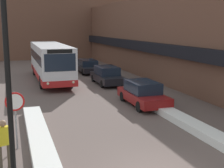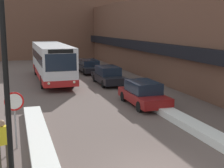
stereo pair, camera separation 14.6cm
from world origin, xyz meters
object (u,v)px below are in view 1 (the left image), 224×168
Objects in this scene: city_bus at (50,61)px; parked_car_back at (88,66)px; parked_car_middle at (107,75)px; street_lamp at (18,61)px; parked_car_front at (143,93)px; pedestrian at (4,140)px; stop_sign at (15,108)px.

city_bus is 2.55× the size of parked_car_back.
parked_car_middle is 0.74× the size of street_lamp.
city_bus is 19.76m from street_lamp.
city_bus reaches higher than parked_car_middle.
parked_car_middle is 0.99× the size of parked_car_back.
pedestrian reaches higher than parked_car_front.
stop_sign is 4.08m from street_lamp.
parked_car_front is (4.37, -10.96, -1.04)m from city_bus.
parked_car_back is at bearing 68.50° from stop_sign.
parked_car_front is at bearing 47.99° from street_lamp.
stop_sign is at bearing -101.80° from city_bus.
parked_car_front is 0.71× the size of street_lamp.
parked_car_back is 2.02× the size of stop_sign.
street_lamp is at bearing -132.01° from parked_car_front.
parked_car_middle is 14.82m from stop_sign.
parked_car_back is at bearing 90.00° from parked_car_middle.
parked_car_back is 2.71× the size of pedestrian.
parked_car_middle is 2.00× the size of stop_sign.
parked_car_back is (-0.00, 14.57, -0.04)m from parked_car_front.
parked_car_middle is at bearing 58.59° from stop_sign.
parked_car_back is at bearing 39.56° from city_bus.
street_lamp reaches higher than stop_sign.
stop_sign is (-7.71, -12.62, 0.95)m from parked_car_middle.
street_lamp is (-7.58, -22.99, 3.22)m from parked_car_back.
pedestrian reaches higher than parked_car_back.
parked_car_middle is 6.95m from parked_car_back.
city_bus is at bearing 142.65° from parked_car_middle.
street_lamp is at bearing -90.14° from pedestrian.
parked_car_front is 1.93× the size of stop_sign.
parked_car_middle reaches higher than parked_car_front.
city_bus reaches higher than parked_car_front.
parked_car_front is 14.57m from parked_car_back.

